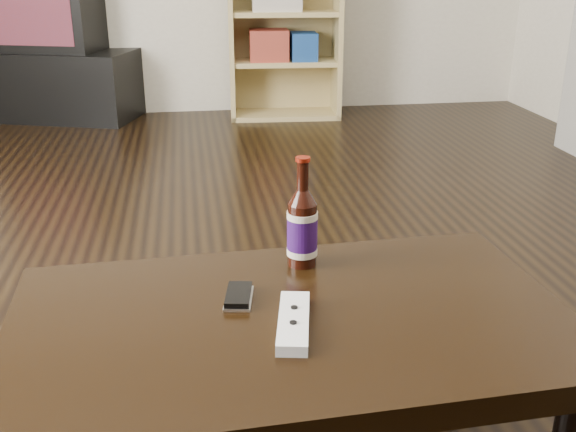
{
  "coord_description": "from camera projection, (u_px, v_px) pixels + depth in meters",
  "views": [
    {
      "loc": [
        0.18,
        -1.58,
        1.0
      ],
      "look_at": [
        0.38,
        -0.3,
        0.5
      ],
      "focal_mm": 42.0,
      "sensor_mm": 36.0,
      "label": 1
    }
  ],
  "objects": [
    {
      "name": "bookshelf",
      "position": [
        283.0,
        8.0,
        4.21
      ],
      "size": [
        0.72,
        0.37,
        1.31
      ],
      "rotation": [
        0.0,
        0.0,
        -0.06
      ],
      "color": "tan",
      "rests_on": "floor"
    },
    {
      "name": "tv_stand",
      "position": [
        53.0,
        84.0,
        4.36
      ],
      "size": [
        1.19,
        0.85,
        0.43
      ],
      "primitive_type": "cube",
      "rotation": [
        0.0,
        0.0,
        -0.32
      ],
      "color": "black",
      "rests_on": "floor"
    },
    {
      "name": "phone",
      "position": [
        239.0,
        296.0,
        1.28
      ],
      "size": [
        0.07,
        0.1,
        0.02
      ],
      "rotation": [
        0.0,
        0.0,
        -0.17
      ],
      "color": "silver",
      "rests_on": "coffee_table"
    },
    {
      "name": "coffee_table",
      "position": [
        291.0,
        339.0,
        1.25
      ],
      "size": [
        1.05,
        0.64,
        0.38
      ],
      "rotation": [
        0.0,
        0.0,
        0.04
      ],
      "color": "black",
      "rests_on": "floor"
    },
    {
      "name": "remote",
      "position": [
        294.0,
        322.0,
        1.18
      ],
      "size": [
        0.09,
        0.2,
        0.02
      ],
      "rotation": [
        0.0,
        0.0,
        -0.19
      ],
      "color": "silver",
      "rests_on": "coffee_table"
    },
    {
      "name": "beer_bottle",
      "position": [
        302.0,
        228.0,
        1.4
      ],
      "size": [
        0.09,
        0.09,
        0.24
      ],
      "rotation": [
        0.0,
        0.0,
        -0.44
      ],
      "color": "black",
      "rests_on": "coffee_table"
    },
    {
      "name": "floor",
      "position": [
        131.0,
        358.0,
        1.79
      ],
      "size": [
        5.0,
        6.0,
        0.01
      ],
      "primitive_type": "cube",
      "color": "black",
      "rests_on": "ground"
    },
    {
      "name": "tv",
      "position": [
        44.0,
        7.0,
        4.19
      ],
      "size": [
        0.8,
        0.63,
        0.52
      ],
      "rotation": [
        0.0,
        0.0,
        -0.32
      ],
      "color": "black",
      "rests_on": "tv_stand"
    }
  ]
}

